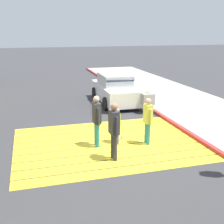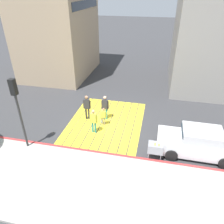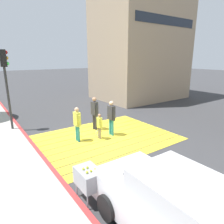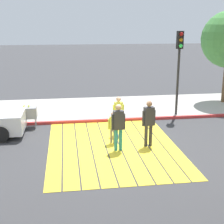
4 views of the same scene
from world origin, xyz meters
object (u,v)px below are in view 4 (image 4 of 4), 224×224
tennis_ball_cart (28,113)px  pedestrian_adult_trailing (118,124)px  traffic_light_corner (179,57)px  pedestrian_adult_lead (149,120)px  pedestrian_child_with_racket (113,126)px  pedestrian_adult_side (118,113)px

tennis_ball_cart → pedestrian_adult_trailing: (3.31, 3.60, 0.34)m
traffic_light_corner → pedestrian_adult_lead: 4.87m
pedestrian_adult_trailing → tennis_ball_cart: bearing=-132.5°
tennis_ball_cart → pedestrian_adult_trailing: bearing=47.5°
traffic_light_corner → pedestrian_child_with_racket: bearing=-49.0°
pedestrian_adult_lead → pedestrian_adult_trailing: 1.24m
traffic_light_corner → pedestrian_adult_side: (2.24, -3.34, -2.07)m
tennis_ball_cart → pedestrian_adult_trailing: 4.90m
tennis_ball_cart → pedestrian_adult_trailing: size_ratio=0.57×
pedestrian_adult_trailing → pedestrian_child_with_racket: 0.83m
pedestrian_adult_lead → traffic_light_corner: bearing=147.0°
tennis_ball_cart → pedestrian_adult_side: bearing=68.1°
tennis_ball_cart → pedestrian_child_with_racket: 4.35m
pedestrian_adult_lead → pedestrian_adult_side: 1.75m
tennis_ball_cart → pedestrian_child_with_racket: size_ratio=0.80×
traffic_light_corner → tennis_ball_cart: size_ratio=4.17×
pedestrian_adult_side → pedestrian_child_with_racket: pedestrian_adult_side is taller
pedestrian_adult_trailing → pedestrian_adult_side: 1.77m
pedestrian_adult_trailing → pedestrian_adult_lead: bearing=101.9°
pedestrian_adult_trailing → pedestrian_adult_side: pedestrian_adult_trailing is taller
pedestrian_adult_side → pedestrian_adult_trailing: bearing=-9.5°
traffic_light_corner → pedestrian_adult_trailing: 5.75m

